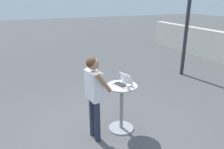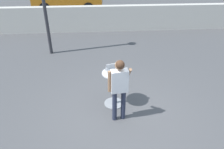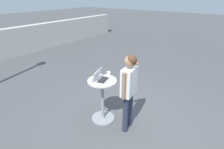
{
  "view_description": "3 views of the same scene",
  "coord_description": "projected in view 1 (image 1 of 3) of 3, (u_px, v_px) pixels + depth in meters",
  "views": [
    {
      "loc": [
        3.35,
        -1.12,
        2.56
      ],
      "look_at": [
        -0.19,
        0.4,
        1.19
      ],
      "focal_mm": 35.0,
      "sensor_mm": 36.0,
      "label": 1
    },
    {
      "loc": [
        -0.52,
        -4.05,
        3.64
      ],
      "look_at": [
        -0.2,
        0.31,
        1.07
      ],
      "focal_mm": 35.0,
      "sensor_mm": 36.0,
      "label": 2
    },
    {
      "loc": [
        -2.53,
        -1.46,
        2.56
      ],
      "look_at": [
        -0.05,
        0.39,
        1.11
      ],
      "focal_mm": 28.0,
      "sensor_mm": 36.0,
      "label": 3
    }
  ],
  "objects": [
    {
      "name": "ground_plane",
      "position": [
        97.0,
        139.0,
        4.17
      ],
      "size": [
        50.0,
        50.0,
        0.0
      ],
      "primitive_type": "plane",
      "color": "#4C4C4F"
    },
    {
      "name": "cafe_table",
      "position": [
        122.0,
        105.0,
        4.32
      ],
      "size": [
        0.6,
        0.6,
        0.96
      ],
      "color": "gray",
      "rests_on": "ground_plane"
    },
    {
      "name": "laptop",
      "position": [
        123.0,
        83.0,
        4.18
      ],
      "size": [
        0.4,
        0.35,
        0.21
      ],
      "color": "silver",
      "rests_on": "cafe_table"
    },
    {
      "name": "coffee_mug",
      "position": [
        128.0,
        87.0,
        3.96
      ],
      "size": [
        0.11,
        0.08,
        0.1
      ],
      "color": "white",
      "rests_on": "cafe_table"
    },
    {
      "name": "standing_person",
      "position": [
        94.0,
        89.0,
        3.88
      ],
      "size": [
        0.53,
        0.39,
        1.6
      ],
      "color": "#282D42",
      "rests_on": "ground_plane"
    }
  ]
}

